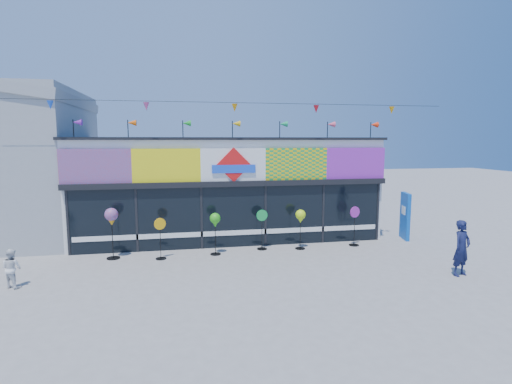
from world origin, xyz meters
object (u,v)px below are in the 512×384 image
object	(u,v)px
spinner_2	(215,221)
adult_man	(462,248)
spinner_3	(262,228)
child	(12,268)
blue_sign	(405,216)
spinner_4	(301,218)
spinner_5	(354,225)
spinner_0	(112,218)
spinner_1	(160,237)

from	to	relation	value
spinner_2	adult_man	size ratio (longest dim) A/B	0.89
spinner_3	child	world-z (taller)	spinner_3
blue_sign	spinner_2	xyz separation A→B (m)	(-7.77, -0.82, 0.24)
blue_sign	child	distance (m)	13.81
spinner_2	blue_sign	bearing A→B (deg)	6.03
spinner_2	spinner_3	distance (m)	1.82
spinner_4	child	size ratio (longest dim) A/B	1.36
spinner_5	blue_sign	bearing A→B (deg)	13.62
spinner_0	child	world-z (taller)	spinner_0
spinner_1	spinner_5	xyz separation A→B (m)	(7.17, 0.41, 0.05)
spinner_1	spinner_4	bearing A→B (deg)	3.86
spinner_0	child	bearing A→B (deg)	-134.75
spinner_1	child	bearing A→B (deg)	-153.39
spinner_3	spinner_4	bearing A→B (deg)	-8.55
spinner_4	child	distance (m)	9.17
spinner_2	adult_man	xyz separation A→B (m)	(6.96, -3.56, -0.36)
spinner_3	spinner_4	distance (m)	1.47
spinner_4	spinner_5	world-z (taller)	spinner_5
blue_sign	spinner_4	size ratio (longest dim) A/B	1.28
spinner_4	spinner_3	bearing A→B (deg)	171.45
spinner_1	spinner_4	world-z (taller)	spinner_4
spinner_5	adult_man	bearing A→B (deg)	-66.46
spinner_2	spinner_5	xyz separation A→B (m)	(5.31, 0.22, -0.39)
spinner_3	blue_sign	bearing A→B (deg)	4.36
spinner_0	spinner_4	xyz separation A→B (m)	(6.60, -0.01, -0.22)
spinner_5	spinner_3	bearing A→B (deg)	177.80
blue_sign	spinner_0	distance (m)	11.26
adult_man	child	bearing A→B (deg)	155.06
spinner_2	spinner_4	xyz separation A→B (m)	(3.14, 0.15, -0.01)
spinner_2	adult_man	world-z (taller)	adult_man
spinner_0	adult_man	world-z (taller)	spinner_0
spinner_5	spinner_1	bearing A→B (deg)	-176.72
spinner_0	spinner_3	distance (m)	5.24
blue_sign	spinner_3	xyz separation A→B (m)	(-6.03, -0.46, -0.17)
spinner_2	spinner_3	world-z (taller)	spinner_2
spinner_4	child	xyz separation A→B (m)	(-8.87, -2.27, -0.64)
spinner_3	adult_man	bearing A→B (deg)	-36.94
spinner_3	spinner_5	world-z (taller)	spinner_5
spinner_5	child	xyz separation A→B (m)	(-11.03, -2.34, -0.26)
spinner_2	spinner_3	size ratio (longest dim) A/B	1.00
spinner_4	adult_man	size ratio (longest dim) A/B	0.89
spinner_2	spinner_5	distance (m)	5.33
spinner_5	spinner_4	bearing A→B (deg)	-178.05
spinner_0	spinner_5	world-z (taller)	spinner_0
spinner_4	adult_man	distance (m)	5.33
spinner_1	spinner_3	xyz separation A→B (m)	(3.61, 0.55, 0.04)
spinner_0	spinner_4	bearing A→B (deg)	-0.12
spinner_4	blue_sign	bearing A→B (deg)	8.24
spinner_3	spinner_4	world-z (taller)	spinner_3
spinner_3	adult_man	distance (m)	6.52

